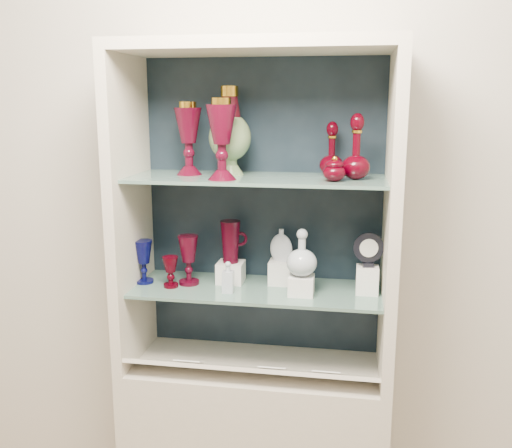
% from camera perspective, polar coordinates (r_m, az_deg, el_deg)
% --- Properties ---
extents(wall_back, '(3.50, 0.02, 2.80)m').
position_cam_1_polar(wall_back, '(2.27, 0.93, 3.63)').
color(wall_back, beige).
rests_on(wall_back, ground).
extents(cabinet_back_panel, '(0.98, 0.02, 1.15)m').
position_cam_1_polar(cabinet_back_panel, '(2.25, 0.81, 1.63)').
color(cabinet_back_panel, black).
rests_on(cabinet_back_panel, cabinet_base).
extents(cabinet_side_left, '(0.04, 0.40, 1.15)m').
position_cam_1_polar(cabinet_side_left, '(2.20, -12.44, 1.08)').
color(cabinet_side_left, beige).
rests_on(cabinet_side_left, cabinet_base).
extents(cabinet_side_right, '(0.04, 0.40, 1.15)m').
position_cam_1_polar(cabinet_side_right, '(2.04, 13.39, 0.21)').
color(cabinet_side_right, beige).
rests_on(cabinet_side_right, cabinet_base).
extents(cabinet_top_cap, '(1.00, 0.40, 0.04)m').
position_cam_1_polar(cabinet_top_cap, '(2.03, 0.00, 17.34)').
color(cabinet_top_cap, beige).
rests_on(cabinet_top_cap, cabinet_side_left).
extents(shelf_lower, '(0.92, 0.34, 0.01)m').
position_cam_1_polar(shelf_lower, '(2.16, 0.09, -6.54)').
color(shelf_lower, slate).
rests_on(shelf_lower, cabinet_side_left).
extents(shelf_upper, '(0.92, 0.34, 0.01)m').
position_cam_1_polar(shelf_upper, '(2.06, 0.09, 4.57)').
color(shelf_upper, slate).
rests_on(shelf_upper, cabinet_side_left).
extents(label_ledge, '(0.92, 0.17, 0.09)m').
position_cam_1_polar(label_ledge, '(2.14, -0.51, -14.35)').
color(label_ledge, beige).
rests_on(label_ledge, cabinet_base).
extents(label_card_0, '(0.10, 0.06, 0.03)m').
position_cam_1_polar(label_card_0, '(2.13, 1.68, -14.14)').
color(label_card_0, white).
rests_on(label_card_0, label_ledge).
extents(label_card_1, '(0.10, 0.06, 0.03)m').
position_cam_1_polar(label_card_1, '(2.11, 7.05, -14.44)').
color(label_card_1, white).
rests_on(label_card_1, label_ledge).
extents(label_card_2, '(0.10, 0.06, 0.03)m').
position_cam_1_polar(label_card_2, '(2.19, -6.74, -13.45)').
color(label_card_2, white).
rests_on(label_card_2, label_ledge).
extents(pedestal_lamp_left, '(0.13, 0.13, 0.27)m').
position_cam_1_polar(pedestal_lamp_left, '(2.13, -6.76, 8.48)').
color(pedestal_lamp_left, '#480719').
rests_on(pedestal_lamp_left, shelf_upper).
extents(pedestal_lamp_right, '(0.14, 0.14, 0.28)m').
position_cam_1_polar(pedestal_lamp_right, '(1.98, -3.44, 8.46)').
color(pedestal_lamp_right, '#480719').
rests_on(pedestal_lamp_right, shelf_upper).
extents(enamel_urn, '(0.19, 0.19, 0.32)m').
position_cam_1_polar(enamel_urn, '(2.11, -2.63, 9.27)').
color(enamel_urn, '#0C4A22').
rests_on(enamel_urn, shelf_upper).
extents(ruby_decanter_a, '(0.12, 0.12, 0.26)m').
position_cam_1_polar(ruby_decanter_a, '(2.01, 10.03, 8.02)').
color(ruby_decanter_a, '#3F000A').
rests_on(ruby_decanter_a, shelf_upper).
extents(ruby_decanter_b, '(0.11, 0.11, 0.21)m').
position_cam_1_polar(ruby_decanter_b, '(2.11, 7.60, 7.63)').
color(ruby_decanter_b, '#3F000A').
rests_on(ruby_decanter_b, shelf_upper).
extents(lidded_bowl, '(0.08, 0.08, 0.09)m').
position_cam_1_polar(lidded_bowl, '(1.96, 7.85, 5.54)').
color(lidded_bowl, '#3F000A').
rests_on(lidded_bowl, shelf_upper).
extents(cobalt_goblet, '(0.09, 0.09, 0.17)m').
position_cam_1_polar(cobalt_goblet, '(2.24, -11.16, -3.71)').
color(cobalt_goblet, '#090A44').
rests_on(cobalt_goblet, shelf_lower).
extents(ruby_goblet_tall, '(0.08, 0.08, 0.19)m').
position_cam_1_polar(ruby_goblet_tall, '(2.19, -6.77, -3.60)').
color(ruby_goblet_tall, '#480719').
rests_on(ruby_goblet_tall, shelf_lower).
extents(ruby_goblet_small, '(0.08, 0.08, 0.12)m').
position_cam_1_polar(ruby_goblet_small, '(2.17, -8.54, -4.76)').
color(ruby_goblet_small, '#3F000A').
rests_on(ruby_goblet_small, shelf_lower).
extents(riser_ruby_pitcher, '(0.10, 0.10, 0.08)m').
position_cam_1_polar(riser_ruby_pitcher, '(2.21, -2.54, -4.82)').
color(riser_ruby_pitcher, silver).
rests_on(riser_ruby_pitcher, shelf_lower).
extents(ruby_pitcher, '(0.14, 0.12, 0.16)m').
position_cam_1_polar(ruby_pitcher, '(2.18, -2.57, -1.78)').
color(ruby_pitcher, '#480719').
rests_on(ruby_pitcher, riser_ruby_pitcher).
extents(clear_square_bottle, '(0.04, 0.04, 0.12)m').
position_cam_1_polar(clear_square_bottle, '(2.09, -2.81, -5.31)').
color(clear_square_bottle, '#A3B1BC').
rests_on(clear_square_bottle, shelf_lower).
extents(riser_flat_flask, '(0.09, 0.09, 0.09)m').
position_cam_1_polar(riser_flat_flask, '(2.20, 2.52, -4.83)').
color(riser_flat_flask, silver).
rests_on(riser_flat_flask, shelf_lower).
extents(flat_flask, '(0.10, 0.06, 0.13)m').
position_cam_1_polar(flat_flask, '(2.17, 2.54, -2.06)').
color(flat_flask, silver).
rests_on(flat_flask, riser_flat_flask).
extents(riser_clear_round_decanter, '(0.09, 0.09, 0.07)m').
position_cam_1_polar(riser_clear_round_decanter, '(2.08, 4.55, -6.12)').
color(riser_clear_round_decanter, silver).
rests_on(riser_clear_round_decanter, shelf_lower).
extents(clear_round_decanter, '(0.12, 0.12, 0.17)m').
position_cam_1_polar(clear_round_decanter, '(2.05, 4.61, -2.98)').
color(clear_round_decanter, '#A3B1BC').
rests_on(clear_round_decanter, riser_clear_round_decanter).
extents(riser_cameo_medallion, '(0.08, 0.08, 0.10)m').
position_cam_1_polar(riser_cameo_medallion, '(2.12, 11.05, -5.51)').
color(riser_cameo_medallion, silver).
rests_on(riser_cameo_medallion, shelf_lower).
extents(cameo_medallion, '(0.12, 0.06, 0.13)m').
position_cam_1_polar(cameo_medallion, '(2.09, 11.18, -2.49)').
color(cameo_medallion, black).
rests_on(cameo_medallion, riser_cameo_medallion).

